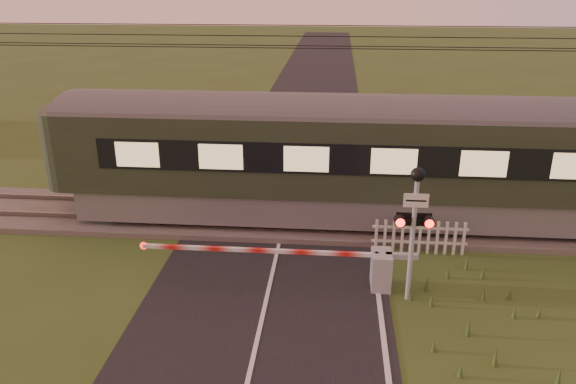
{
  "coord_description": "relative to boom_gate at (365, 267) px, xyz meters",
  "views": [
    {
      "loc": [
        1.55,
        -9.99,
        7.44
      ],
      "look_at": [
        0.41,
        3.2,
        2.3
      ],
      "focal_mm": 35.0,
      "sensor_mm": 36.0,
      "label": 1
    }
  ],
  "objects": [
    {
      "name": "boom_gate",
      "position": [
        0.0,
        0.0,
        0.0
      ],
      "size": [
        7.09,
        0.76,
        1.01
      ],
      "color": "gray",
      "rests_on": "ground"
    },
    {
      "name": "overhead_wires",
      "position": [
        -2.41,
        3.88,
        5.17
      ],
      "size": [
        120.0,
        0.62,
        0.62
      ],
      "color": "black",
      "rests_on": "ground"
    },
    {
      "name": "picket_fence",
      "position": [
        1.62,
        1.98,
        -0.05
      ],
      "size": [
        2.69,
        0.08,
        1.0
      ],
      "color": "silver",
      "rests_on": "ground"
    },
    {
      "name": "crossing_signal",
      "position": [
        1.03,
        -0.5,
        1.78
      ],
      "size": [
        0.87,
        0.35,
        3.4
      ],
      "color": "gray",
      "rests_on": "ground"
    },
    {
      "name": "track_bed",
      "position": [
        -2.41,
        3.88,
        -0.49
      ],
      "size": [
        140.0,
        3.4,
        0.39
      ],
      "color": "#47423D",
      "rests_on": "ground"
    },
    {
      "name": "road",
      "position": [
        -2.39,
        -2.85,
        -0.55
      ],
      "size": [
        6.0,
        140.0,
        0.03
      ],
      "color": "black",
      "rests_on": "ground"
    },
    {
      "name": "ground",
      "position": [
        -2.41,
        -2.62,
        -0.56
      ],
      "size": [
        160.0,
        160.0,
        0.0
      ],
      "primitive_type": "plane",
      "color": "#35471B",
      "rests_on": "ground"
    }
  ]
}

